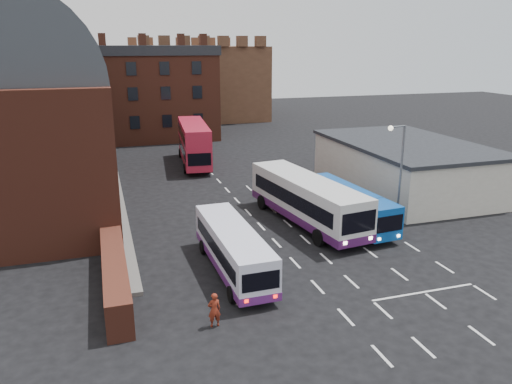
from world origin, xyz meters
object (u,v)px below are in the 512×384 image
object	(u,v)px
bus_white_outbound	(233,247)
street_lamp	(398,168)
bus_blue	(348,204)
pedestrian_beige	(239,291)
bus_white_inbound	(307,197)
bus_red_double	(194,143)
pedestrian_red	(214,310)

from	to	relation	value
bus_white_outbound	street_lamp	world-z (taller)	street_lamp
bus_blue	pedestrian_beige	xyz separation A→B (m)	(-10.46, -8.69, -0.81)
bus_white_inbound	pedestrian_beige	world-z (taller)	bus_white_inbound
bus_white_outbound	street_lamp	xyz separation A→B (m)	(12.12, 2.73, 2.94)
bus_red_double	pedestrian_red	xyz separation A→B (m)	(-5.16, -31.61, -1.53)
street_lamp	pedestrian_beige	bearing A→B (deg)	-153.49
bus_blue	street_lamp	distance (m)	4.41
bus_white_outbound	pedestrian_red	size ratio (longest dim) A/B	5.70
bus_white_inbound	pedestrian_red	xyz separation A→B (m)	(-9.31, -11.27, -1.13)
bus_red_double	street_lamp	xyz separation A→B (m)	(9.26, -23.62, 2.10)
bus_white_inbound	bus_blue	xyz separation A→B (m)	(2.76, -0.98, -0.43)
bus_white_outbound	bus_red_double	bearing A→B (deg)	82.76
bus_white_outbound	pedestrian_red	xyz separation A→B (m)	(-2.31, -5.26, -0.69)
street_lamp	pedestrian_red	xyz separation A→B (m)	(-14.42, -7.99, -3.63)
bus_blue	street_lamp	bearing A→B (deg)	130.59
bus_blue	pedestrian_red	distance (m)	15.88
pedestrian_beige	bus_white_inbound	bearing A→B (deg)	-162.96
bus_red_double	pedestrian_red	bearing A→B (deg)	86.36
bus_blue	bus_red_double	distance (m)	22.42
street_lamp	bus_white_outbound	bearing A→B (deg)	-167.30
bus_white_outbound	bus_red_double	distance (m)	26.52
bus_red_double	bus_white_outbound	bearing A→B (deg)	89.45
bus_white_outbound	pedestrian_red	world-z (taller)	bus_white_outbound
bus_white_inbound	street_lamp	xyz separation A→B (m)	(5.11, -3.28, 2.50)
street_lamp	bus_red_double	bearing A→B (deg)	111.42
bus_red_double	pedestrian_red	world-z (taller)	bus_red_double
street_lamp	pedestrian_beige	xyz separation A→B (m)	(-12.81, -6.39, -3.73)
bus_white_inbound	pedestrian_red	distance (m)	14.66
pedestrian_beige	street_lamp	bearing A→B (deg)	172.06
pedestrian_red	bus_white_outbound	bearing A→B (deg)	-116.46
bus_blue	bus_red_double	world-z (taller)	bus_red_double
street_lamp	pedestrian_red	distance (m)	16.88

